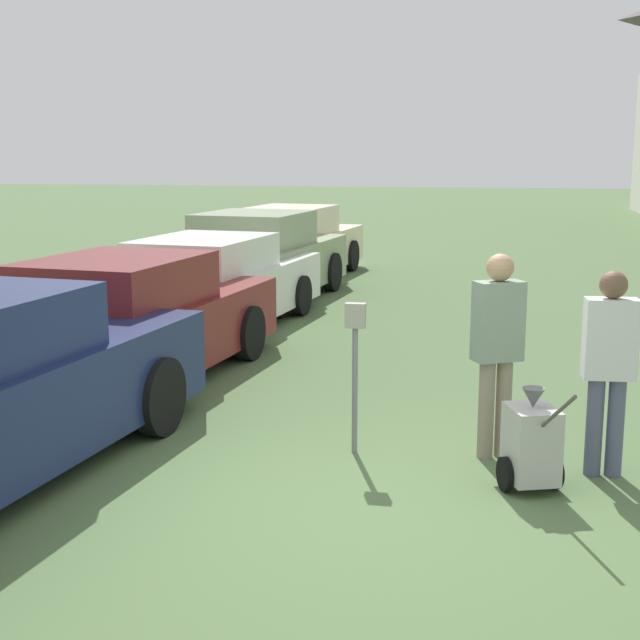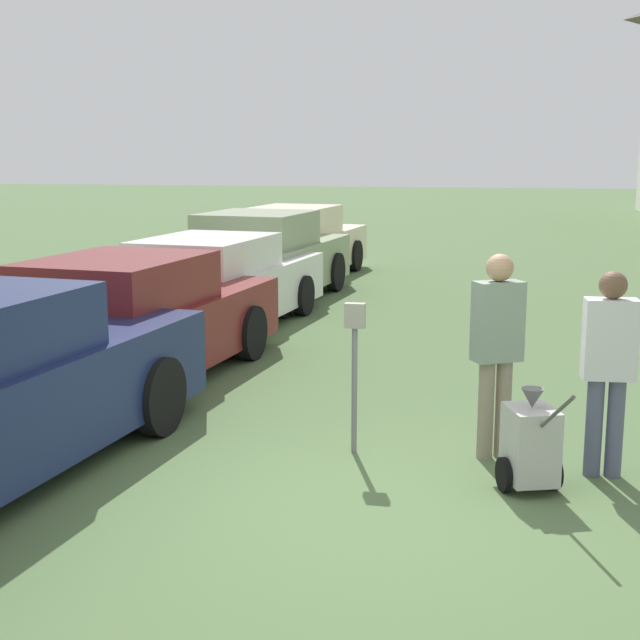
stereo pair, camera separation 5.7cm
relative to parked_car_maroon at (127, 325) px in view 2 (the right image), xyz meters
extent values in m
plane|color=#4C663D|center=(3.09, -3.12, -0.70)|extent=(120.00, 120.00, 0.00)
cylinder|color=black|center=(-0.67, -1.49, -0.32)|extent=(0.27, 0.78, 0.76)
cylinder|color=black|center=(1.06, -1.70, -0.32)|extent=(0.27, 0.78, 0.76)
cube|color=maroon|center=(0.00, 0.04, -0.12)|extent=(2.40, 5.18, 0.76)
cube|color=maroon|center=(-0.02, -0.16, 0.53)|extent=(1.83, 2.28, 0.55)
cylinder|color=black|center=(-0.69, 1.69, -0.34)|extent=(0.26, 0.73, 0.71)
cylinder|color=black|center=(1.07, 1.47, -0.34)|extent=(0.26, 0.73, 0.71)
cylinder|color=black|center=(0.70, -1.61, -0.34)|extent=(0.26, 0.73, 0.71)
cube|color=silver|center=(0.00, 3.18, -0.14)|extent=(2.39, 5.46, 0.75)
cube|color=silver|center=(-0.02, 2.97, 0.49)|extent=(1.81, 2.39, 0.50)
cylinder|color=black|center=(-0.66, 4.91, -0.37)|extent=(0.26, 0.68, 0.66)
cylinder|color=black|center=(1.06, 4.70, -0.37)|extent=(0.26, 0.68, 0.66)
cylinder|color=black|center=(-1.05, 1.66, -0.37)|extent=(0.26, 0.68, 0.66)
cylinder|color=black|center=(0.67, 1.45, -0.37)|extent=(0.26, 0.68, 0.66)
cube|color=gray|center=(0.00, 6.00, -0.09)|extent=(2.50, 4.94, 0.82)
cube|color=gray|center=(-0.02, 5.82, 0.62)|extent=(1.94, 2.18, 0.58)
cylinder|color=black|center=(-0.76, 7.58, -0.33)|extent=(0.27, 0.76, 0.74)
cylinder|color=black|center=(1.13, 7.35, -0.33)|extent=(0.27, 0.76, 0.74)
cylinder|color=black|center=(-1.12, 4.66, -0.33)|extent=(0.27, 0.76, 0.74)
cylinder|color=black|center=(0.77, 4.43, -0.33)|extent=(0.27, 0.76, 0.74)
cube|color=beige|center=(0.00, 8.90, -0.12)|extent=(2.34, 5.06, 0.78)
cube|color=beige|center=(-0.02, 8.70, 0.55)|extent=(1.79, 2.22, 0.56)
cylinder|color=black|center=(-0.67, 10.50, -0.35)|extent=(0.26, 0.71, 0.69)
cylinder|color=black|center=(1.04, 10.29, -0.35)|extent=(0.26, 0.71, 0.69)
cylinder|color=black|center=(-1.03, 7.50, -0.35)|extent=(0.26, 0.71, 0.69)
cylinder|color=black|center=(0.68, 7.29, -0.35)|extent=(0.26, 0.71, 0.69)
cylinder|color=slate|center=(2.95, -1.85, -0.13)|extent=(0.05, 0.05, 1.15)
cube|color=gray|center=(2.95, -1.85, 0.56)|extent=(0.18, 0.09, 0.22)
cylinder|color=gray|center=(4.26, -1.69, -0.26)|extent=(0.14, 0.14, 0.88)
cylinder|color=gray|center=(4.11, -1.77, -0.26)|extent=(0.14, 0.14, 0.88)
cube|color=gray|center=(4.19, -1.73, 0.53)|extent=(0.47, 0.39, 0.70)
sphere|color=tan|center=(4.19, -1.73, 1.00)|extent=(0.24, 0.24, 0.24)
cylinder|color=#515670|center=(5.17, -2.02, -0.28)|extent=(0.14, 0.14, 0.84)
cylinder|color=#515670|center=(5.00, -2.03, -0.28)|extent=(0.14, 0.14, 0.84)
cube|color=silver|center=(5.09, -2.03, 0.47)|extent=(0.44, 0.25, 0.66)
sphere|color=brown|center=(5.09, -2.03, 0.92)|extent=(0.23, 0.23, 0.23)
cube|color=#B2B2AD|center=(4.47, -2.47, -0.32)|extent=(0.48, 0.53, 0.60)
cone|color=#59595B|center=(4.47, -2.47, 0.06)|extent=(0.18, 0.18, 0.16)
cylinder|color=#4C4C4C|center=(4.63, -2.92, 0.08)|extent=(0.22, 0.57, 0.43)
cylinder|color=black|center=(4.27, -2.54, -0.56)|extent=(0.14, 0.28, 0.28)
cylinder|color=black|center=(4.67, -2.41, -0.56)|extent=(0.14, 0.28, 0.28)
camera|label=1|loc=(4.09, -9.46, 1.99)|focal=50.00mm
camera|label=2|loc=(4.14, -9.44, 1.99)|focal=50.00mm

